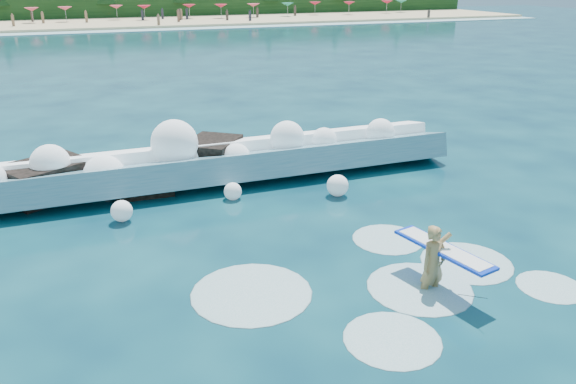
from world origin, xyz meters
The scene contains 11 objects.
ground centered at (0.00, 0.00, 0.00)m, with size 200.00×200.00×0.00m, color #072438.
beach centered at (0.00, 78.00, 0.20)m, with size 140.00×20.00×0.40m, color tan.
wet_band centered at (0.00, 67.00, 0.04)m, with size 140.00×5.00×0.08m, color silver.
treeline centered at (0.00, 88.00, 2.50)m, with size 140.00×4.00×5.00m, color black.
breaking_wave centered at (0.20, 7.01, 0.56)m, with size 18.47×2.86×1.59m.
rock_cluster centered at (-2.34, 7.40, 0.47)m, with size 8.56×3.31×1.47m.
surfer_with_board centered at (3.55, -2.18, 0.71)m, with size 1.24×3.06×1.93m.
wave_spray centered at (-0.31, 6.81, 1.10)m, with size 14.78×4.37×2.30m.
surf_foam centered at (2.41, -1.52, 0.00)m, with size 8.91×6.07×0.14m.
beach_umbrellas centered at (-0.16, 79.92, 2.25)m, with size 111.13×6.14×0.50m.
beachgoers centered at (5.21, 75.33, 1.07)m, with size 92.82×13.85×1.91m.
Camera 1 is at (-3.76, -11.69, 6.91)m, focal length 35.00 mm.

